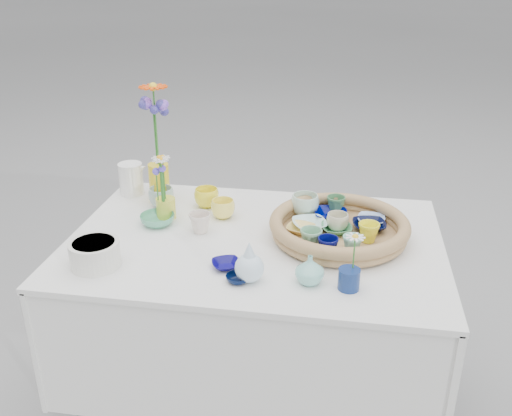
% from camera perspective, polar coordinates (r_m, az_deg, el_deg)
% --- Properties ---
extents(ground, '(80.00, 80.00, 0.00)m').
position_cam_1_polar(ground, '(2.39, -0.08, -19.59)').
color(ground, gray).
extents(display_table, '(1.26, 0.86, 0.77)m').
position_cam_1_polar(display_table, '(2.39, -0.08, -19.59)').
color(display_table, silver).
rests_on(display_table, ground).
extents(wicker_tray, '(0.47, 0.47, 0.08)m').
position_cam_1_polar(wicker_tray, '(1.95, 8.30, -1.98)').
color(wicker_tray, brown).
rests_on(wicker_tray, display_table).
extents(tray_ceramic_0, '(0.12, 0.12, 0.03)m').
position_cam_1_polar(tray_ceramic_0, '(2.05, 7.49, -0.69)').
color(tray_ceramic_0, '#000557').
rests_on(tray_ceramic_0, wicker_tray).
extents(tray_ceramic_1, '(0.13, 0.13, 0.03)m').
position_cam_1_polar(tray_ceramic_1, '(2.00, 11.24, -1.75)').
color(tray_ceramic_1, black).
rests_on(tray_ceramic_1, wicker_tray).
extents(tray_ceramic_2, '(0.09, 0.09, 0.07)m').
position_cam_1_polar(tray_ceramic_2, '(1.91, 11.20, -2.41)').
color(tray_ceramic_2, yellow).
rests_on(tray_ceramic_2, wicker_tray).
extents(tray_ceramic_3, '(0.12, 0.12, 0.03)m').
position_cam_1_polar(tray_ceramic_3, '(1.96, 8.06, -2.06)').
color(tray_ceramic_3, '#3E8152').
rests_on(tray_ceramic_3, wicker_tray).
extents(tray_ceramic_4, '(0.08, 0.08, 0.07)m').
position_cam_1_polar(tray_ceramic_4, '(1.84, 5.52, -3.10)').
color(tray_ceramic_4, '#72AA84').
rests_on(tray_ceramic_4, wicker_tray).
extents(tray_ceramic_5, '(0.15, 0.15, 0.03)m').
position_cam_1_polar(tray_ceramic_5, '(1.97, 5.36, -1.66)').
color(tray_ceramic_5, silver).
rests_on(tray_ceramic_5, wicker_tray).
extents(tray_ceramic_6, '(0.10, 0.10, 0.08)m').
position_cam_1_polar(tray_ceramic_6, '(2.06, 4.92, 0.30)').
color(tray_ceramic_6, silver).
rests_on(tray_ceramic_6, wicker_tray).
extents(tray_ceramic_7, '(0.09, 0.09, 0.06)m').
position_cam_1_polar(tray_ceramic_7, '(1.97, 8.16, -1.38)').
color(tray_ceramic_7, beige).
rests_on(tray_ceramic_7, wicker_tray).
extents(tray_ceramic_8, '(0.11, 0.11, 0.02)m').
position_cam_1_polar(tray_ceramic_8, '(2.05, 11.45, -1.18)').
color(tray_ceramic_8, '#99B5EA').
rests_on(tray_ceramic_8, wicker_tray).
extents(tray_ceramic_9, '(0.07, 0.07, 0.06)m').
position_cam_1_polar(tray_ceramic_9, '(1.80, 7.19, -3.84)').
color(tray_ceramic_9, '#05084C').
rests_on(tray_ceramic_9, wicker_tray).
extents(tray_ceramic_10, '(0.12, 0.12, 0.02)m').
position_cam_1_polar(tray_ceramic_10, '(1.95, 4.50, -2.10)').
color(tray_ceramic_10, '#DEB95E').
rests_on(tray_ceramic_10, wicker_tray).
extents(tray_ceramic_11, '(0.08, 0.08, 0.06)m').
position_cam_1_polar(tray_ceramic_11, '(1.83, 9.59, -3.61)').
color(tray_ceramic_11, '#88D8BD').
rests_on(tray_ceramic_11, wicker_tray).
extents(tray_ceramic_12, '(0.08, 0.08, 0.06)m').
position_cam_1_polar(tray_ceramic_12, '(2.10, 7.98, 0.33)').
color(tray_ceramic_12, '#3E7446').
rests_on(tray_ceramic_12, wicker_tray).
extents(loose_ceramic_0, '(0.12, 0.12, 0.07)m').
position_cam_1_polar(loose_ceramic_0, '(2.18, -4.96, 1.04)').
color(loose_ceramic_0, yellow).
rests_on(loose_ceramic_0, display_table).
extents(loose_ceramic_1, '(0.10, 0.10, 0.07)m').
position_cam_1_polar(loose_ceramic_1, '(2.08, -3.33, -0.08)').
color(loose_ceramic_1, '#FFEB5A').
rests_on(loose_ceramic_1, display_table).
extents(loose_ceramic_2, '(0.16, 0.16, 0.04)m').
position_cam_1_polar(loose_ceramic_2, '(2.06, -9.83, -1.16)').
color(loose_ceramic_2, '#4FA17A').
rests_on(loose_ceramic_2, display_table).
extents(loose_ceramic_3, '(0.08, 0.08, 0.07)m').
position_cam_1_polar(loose_ceramic_3, '(1.98, -5.62, -1.49)').
color(loose_ceramic_3, beige).
rests_on(loose_ceramic_3, display_table).
extents(loose_ceramic_4, '(0.11, 0.11, 0.02)m').
position_cam_1_polar(loose_ceramic_4, '(1.77, -3.01, -5.66)').
color(loose_ceramic_4, '#0A055B').
rests_on(loose_ceramic_4, display_table).
extents(loose_ceramic_5, '(0.12, 0.12, 0.08)m').
position_cam_1_polar(loose_ceramic_5, '(2.20, -9.45, 1.08)').
color(loose_ceramic_5, '#99B6AB').
rests_on(loose_ceramic_5, display_table).
extents(loose_ceramic_6, '(0.09, 0.09, 0.02)m').
position_cam_1_polar(loose_ceramic_6, '(1.69, -1.86, -7.07)').
color(loose_ceramic_6, black).
rests_on(loose_ceramic_6, display_table).
extents(fluted_bowl, '(0.16, 0.16, 0.08)m').
position_cam_1_polar(fluted_bowl, '(1.83, -15.81, -4.43)').
color(fluted_bowl, silver).
rests_on(fluted_bowl, display_table).
extents(bud_vase_paleblue, '(0.09, 0.09, 0.13)m').
position_cam_1_polar(bud_vase_paleblue, '(1.67, -0.67, -5.32)').
color(bud_vase_paleblue, silver).
rests_on(bud_vase_paleblue, display_table).
extents(bud_vase_seafoam, '(0.11, 0.11, 0.09)m').
position_cam_1_polar(bud_vase_seafoam, '(1.68, 5.40, -6.15)').
color(bud_vase_seafoam, '#7BC3B6').
rests_on(bud_vase_seafoam, display_table).
extents(bud_vase_cobalt, '(0.07, 0.07, 0.06)m').
position_cam_1_polar(bud_vase_cobalt, '(1.67, 9.28, -7.03)').
color(bud_vase_cobalt, navy).
rests_on(bud_vase_cobalt, display_table).
extents(single_daisy, '(0.08, 0.08, 0.12)m').
position_cam_1_polar(single_daisy, '(1.64, 9.78, -4.42)').
color(single_daisy, white).
rests_on(single_daisy, bud_vase_cobalt).
extents(tall_vase_yellow, '(0.10, 0.10, 0.15)m').
position_cam_1_polar(tall_vase_yellow, '(2.25, -9.65, 2.58)').
color(tall_vase_yellow, yellow).
rests_on(tall_vase_yellow, display_table).
extents(gerbera, '(0.15, 0.15, 0.32)m').
position_cam_1_polar(gerbera, '(2.18, -9.97, 8.03)').
color(gerbera, '#FB4607').
rests_on(gerbera, tall_vase_yellow).
extents(hydrangea, '(0.10, 0.10, 0.30)m').
position_cam_1_polar(hydrangea, '(2.20, -10.03, 7.02)').
color(hydrangea, '#3B3595').
rests_on(hydrangea, tall_vase_yellow).
extents(white_pitcher, '(0.15, 0.12, 0.13)m').
position_cam_1_polar(white_pitcher, '(2.33, -12.38, 2.86)').
color(white_pitcher, white).
rests_on(white_pitcher, display_table).
extents(daisy_cup, '(0.09, 0.09, 0.08)m').
position_cam_1_polar(daisy_cup, '(2.10, -8.99, -0.00)').
color(daisy_cup, '#D0D13B').
rests_on(daisy_cup, display_table).
extents(daisy_posy, '(0.10, 0.10, 0.17)m').
position_cam_1_polar(daisy_posy, '(2.05, -9.68, 2.98)').
color(daisy_posy, silver).
rests_on(daisy_posy, daisy_cup).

